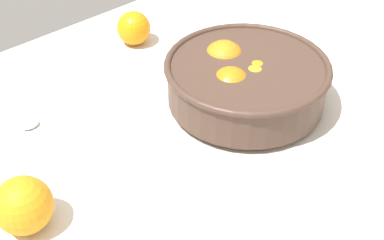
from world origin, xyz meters
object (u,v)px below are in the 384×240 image
Objects in this scene: fruit_bowl at (245,81)px; loose_orange_4 at (23,205)px; spoon at (13,136)px; loose_orange_0 at (134,28)px.

fruit_bowl is 42.91cm from loose_orange_4.
fruit_bowl reaches higher than spoon.
loose_orange_4 is at bearing -111.68° from spoon.
fruit_bowl is 30.56cm from loose_orange_0.
fruit_bowl is 3.53× the size of loose_orange_4.
loose_orange_4 reaches higher than spoon.
fruit_bowl reaches higher than loose_orange_4.
loose_orange_0 is at bearing 35.63° from loose_orange_4.
spoon is (7.47, 18.79, -3.66)cm from loose_orange_4.
loose_orange_0 is at bearing 92.35° from fruit_bowl.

